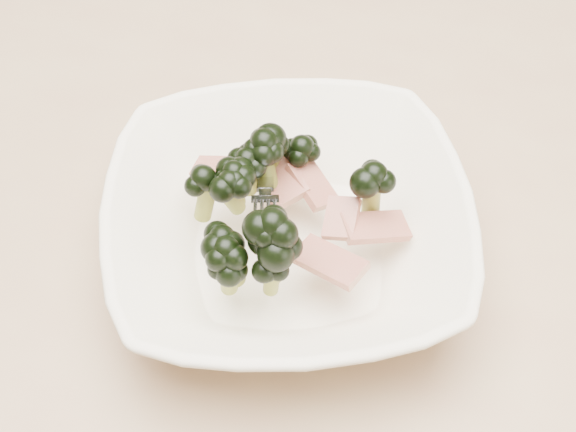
% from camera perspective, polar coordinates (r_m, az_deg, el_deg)
% --- Properties ---
extents(dining_table, '(1.20, 0.80, 0.75)m').
position_cam_1_polar(dining_table, '(0.78, -2.97, -2.58)').
color(dining_table, tan).
rests_on(dining_table, ground).
extents(broccoli_dish, '(0.37, 0.37, 0.11)m').
position_cam_1_polar(broccoli_dish, '(0.62, -0.16, -0.70)').
color(broccoli_dish, white).
rests_on(broccoli_dish, dining_table).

